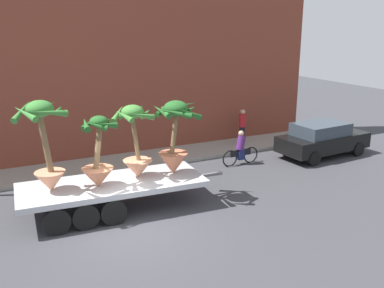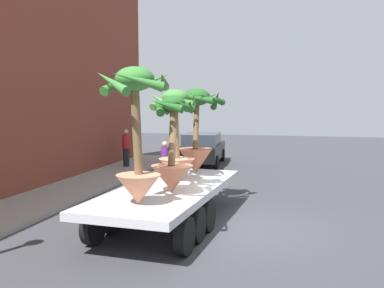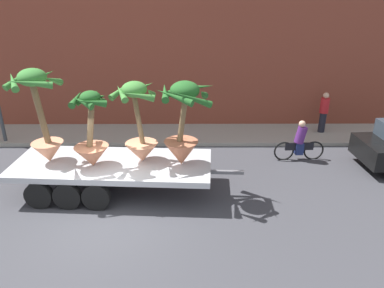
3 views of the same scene
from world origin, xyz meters
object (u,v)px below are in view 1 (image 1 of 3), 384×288
potted_palm_middle (136,145)px  potted_palm_rear (98,160)px  potted_palm_extra (175,139)px  parked_car (322,139)px  cyclist (241,149)px  flatbed_trailer (105,189)px  potted_palm_front (45,147)px  pedestrian_near_gate (242,126)px

potted_palm_middle → potted_palm_rear: bearing=-166.8°
potted_palm_extra → parked_car: 8.49m
parked_car → cyclist: bearing=171.1°
potted_palm_extra → flatbed_trailer: bearing=175.8°
cyclist → parked_car: size_ratio=0.41×
flatbed_trailer → potted_palm_extra: size_ratio=2.77×
cyclist → potted_palm_middle: bearing=-158.8°
cyclist → parked_car: (4.02, -0.63, 0.16)m
flatbed_trailer → potted_palm_front: 2.36m
potted_palm_extra → pedestrian_near_gate: bearing=39.5°
potted_palm_extra → cyclist: 5.04m
pedestrian_near_gate → cyclist: bearing=-123.9°
parked_car → pedestrian_near_gate: bearing=128.4°
potted_palm_extra → parked_car: size_ratio=0.56×
potted_palm_rear → cyclist: bearing=19.7°
potted_palm_middle → potted_palm_extra: size_ratio=0.98×
potted_palm_extra → parked_car: potted_palm_extra is taller
potted_palm_front → potted_palm_rear: bearing=-11.5°
cyclist → pedestrian_near_gate: 2.92m
potted_palm_front → cyclist: (8.28, 2.14, -1.73)m
flatbed_trailer → parked_car: (10.61, 1.56, 0.06)m
potted_palm_rear → potted_palm_front: bearing=168.5°
cyclist → parked_car: 4.08m
potted_palm_extra → cyclist: (4.17, 2.37, -1.53)m
flatbed_trailer → cyclist: (6.59, 2.19, -0.10)m
potted_palm_front → pedestrian_near_gate: bearing=24.7°
potted_palm_rear → potted_palm_extra: size_ratio=0.90×
potted_palm_middle → parked_car: 9.69m
flatbed_trailer → potted_palm_middle: 1.74m
potted_palm_middle → potted_palm_front: potted_palm_front is taller
potted_palm_rear → potted_palm_middle: size_ratio=0.92×
potted_palm_front → potted_palm_extra: potted_palm_front is taller
cyclist → parked_car: parked_car is taller
potted_palm_rear → potted_palm_extra: bearing=1.5°
flatbed_trailer → pedestrian_near_gate: pedestrian_near_gate is taller
potted_palm_front → parked_car: potted_palm_front is taller
flatbed_trailer → potted_palm_extra: 2.81m
potted_palm_extra → parked_car: bearing=12.0°
flatbed_trailer → potted_palm_rear: (-0.21, -0.24, 1.09)m
cyclist → potted_palm_rear: bearing=-160.3°
parked_car → potted_palm_rear: bearing=-170.5°
parked_car → pedestrian_near_gate: 3.88m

